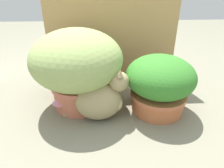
% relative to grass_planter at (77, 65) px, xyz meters
% --- Properties ---
extents(ground_plane, '(6.00, 6.00, 0.00)m').
position_rel_grass_planter_xyz_m(ground_plane, '(0.09, -0.12, -0.27)').
color(ground_plane, gray).
extents(cardboard_backdrop, '(0.93, 0.03, 0.84)m').
position_rel_grass_planter_xyz_m(cardboard_backdrop, '(0.22, 0.35, 0.15)').
color(cardboard_backdrop, tan).
rests_on(cardboard_backdrop, ground).
extents(grass_planter, '(0.53, 0.53, 0.48)m').
position_rel_grass_planter_xyz_m(grass_planter, '(0.00, 0.00, 0.00)').
color(grass_planter, '#C1694E').
rests_on(grass_planter, ground).
extents(leafy_planter, '(0.39, 0.39, 0.34)m').
position_rel_grass_planter_xyz_m(leafy_planter, '(0.47, -0.08, -0.09)').
color(leafy_planter, '#C0683E').
rests_on(leafy_planter, ground).
extents(cat, '(0.38, 0.19, 0.32)m').
position_rel_grass_planter_xyz_m(cat, '(0.14, -0.14, -0.15)').
color(cat, tan).
rests_on(cat, ground).
extents(mushroom_ornament_pink, '(0.10, 0.10, 0.12)m').
position_rel_grass_planter_xyz_m(mushroom_ornament_pink, '(-0.10, -0.09, -0.19)').
color(mushroom_ornament_pink, silver).
rests_on(mushroom_ornament_pink, ground).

